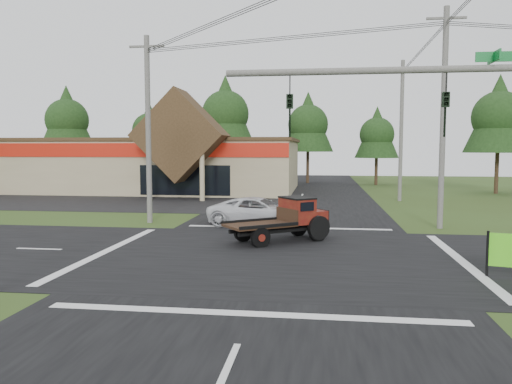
# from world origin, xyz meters

# --- Properties ---
(ground) EXTENTS (120.00, 120.00, 0.00)m
(ground) POSITION_xyz_m (0.00, 0.00, 0.00)
(ground) COLOR #304117
(ground) RESTS_ON ground
(road_ns) EXTENTS (12.00, 120.00, 0.02)m
(road_ns) POSITION_xyz_m (0.00, 0.00, 0.01)
(road_ns) COLOR black
(road_ns) RESTS_ON ground
(road_ew) EXTENTS (120.00, 12.00, 0.02)m
(road_ew) POSITION_xyz_m (0.00, 0.00, 0.01)
(road_ew) COLOR black
(road_ew) RESTS_ON ground
(parking_apron) EXTENTS (28.00, 14.00, 0.02)m
(parking_apron) POSITION_xyz_m (-14.00, 19.00, 0.01)
(parking_apron) COLOR black
(parking_apron) RESTS_ON ground
(cvs_building) EXTENTS (30.40, 18.20, 9.19)m
(cvs_building) POSITION_xyz_m (-15.70, 29.57, 2.78)
(cvs_building) COLOR tan
(cvs_building) RESTS_ON ground
(traffic_signal_mast) EXTENTS (8.12, 0.24, 7.00)m
(traffic_signal_mast) POSITION_xyz_m (5.82, -7.50, 4.43)
(traffic_signal_mast) COLOR #595651
(traffic_signal_mast) RESTS_ON ground
(utility_pole_nw) EXTENTS (2.00, 0.30, 10.50)m
(utility_pole_nw) POSITION_xyz_m (-8.00, 8.00, 5.39)
(utility_pole_nw) COLOR #595651
(utility_pole_nw) RESTS_ON ground
(utility_pole_ne) EXTENTS (2.00, 0.30, 11.50)m
(utility_pole_ne) POSITION_xyz_m (8.00, 8.00, 5.89)
(utility_pole_ne) COLOR #595651
(utility_pole_ne) RESTS_ON ground
(utility_pole_n) EXTENTS (2.00, 0.30, 11.20)m
(utility_pole_n) POSITION_xyz_m (8.00, 22.00, 5.74)
(utility_pole_n) COLOR #595651
(utility_pole_n) RESTS_ON ground
(tree_row_a) EXTENTS (6.72, 6.72, 12.12)m
(tree_row_a) POSITION_xyz_m (-30.00, 40.00, 8.05)
(tree_row_a) COLOR #332316
(tree_row_a) RESTS_ON ground
(tree_row_b) EXTENTS (5.60, 5.60, 10.10)m
(tree_row_b) POSITION_xyz_m (-20.00, 42.00, 6.70)
(tree_row_b) COLOR #332316
(tree_row_b) RESTS_ON ground
(tree_row_c) EXTENTS (7.28, 7.28, 13.13)m
(tree_row_c) POSITION_xyz_m (-10.00, 41.00, 8.72)
(tree_row_c) COLOR #332316
(tree_row_c) RESTS_ON ground
(tree_row_d) EXTENTS (6.16, 6.16, 11.11)m
(tree_row_d) POSITION_xyz_m (0.00, 42.00, 7.38)
(tree_row_d) COLOR #332316
(tree_row_d) RESTS_ON ground
(tree_row_e) EXTENTS (5.04, 5.04, 9.09)m
(tree_row_e) POSITION_xyz_m (8.00, 40.00, 6.03)
(tree_row_e) COLOR #332316
(tree_row_e) RESTS_ON ground
(tree_side_ne) EXTENTS (6.16, 6.16, 11.11)m
(tree_side_ne) POSITION_xyz_m (18.00, 30.00, 7.38)
(tree_side_ne) COLOR #332316
(tree_side_ne) RESTS_ON ground
(antique_flatbed_truck) EXTENTS (5.03, 4.40, 2.04)m
(antique_flatbed_truck) POSITION_xyz_m (-0.15, 3.08, 1.02)
(antique_flatbed_truck) COLOR #540C0D
(antique_flatbed_truck) RESTS_ON ground
(white_pickup) EXTENTS (5.88, 3.27, 1.55)m
(white_pickup) POSITION_xyz_m (-1.63, 7.71, 0.78)
(white_pickup) COLOR silver
(white_pickup) RESTS_ON ground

